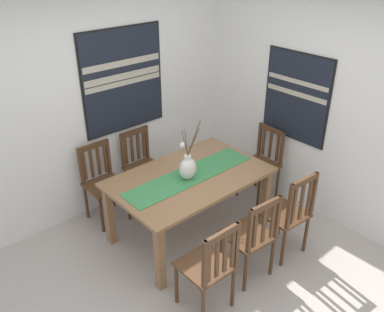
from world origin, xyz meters
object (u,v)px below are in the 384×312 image
(dining_table, at_px, (190,184))
(chair_5, at_px, (289,213))
(chair_2, at_px, (142,165))
(chair_0, at_px, (210,266))
(painting_on_back_wall, at_px, (123,80))
(chair_3, at_px, (103,181))
(painting_on_side_wall, at_px, (297,97))
(centerpiece_vase, at_px, (188,167))
(chair_4, at_px, (262,162))
(chair_1, at_px, (252,236))

(dining_table, distance_m, chair_5, 1.07)
(chair_2, bearing_deg, chair_0, -107.87)
(chair_2, xyz_separation_m, chair_5, (0.53, -1.83, 0.01))
(dining_table, distance_m, painting_on_back_wall, 1.44)
(chair_3, relative_size, painting_on_back_wall, 0.77)
(chair_5, bearing_deg, chair_2, 106.20)
(chair_0, height_order, painting_on_side_wall, painting_on_side_wall)
(chair_3, bearing_deg, chair_5, -58.78)
(centerpiece_vase, height_order, chair_3, centerpiece_vase)
(chair_0, xyz_separation_m, painting_on_back_wall, (0.55, 2.07, 1.04))
(dining_table, height_order, centerpiece_vase, centerpiece_vase)
(chair_0, relative_size, painting_on_side_wall, 0.92)
(centerpiece_vase, relative_size, chair_2, 0.71)
(chair_2, xyz_separation_m, chair_4, (1.18, -0.93, -0.01))
(centerpiece_vase, height_order, painting_on_back_wall, painting_on_back_wall)
(chair_3, height_order, painting_on_back_wall, painting_on_back_wall)
(chair_1, distance_m, chair_4, 1.48)
(chair_0, relative_size, chair_2, 1.03)
(chair_1, relative_size, chair_2, 1.02)
(painting_on_back_wall, xyz_separation_m, painting_on_side_wall, (1.46, -1.38, -0.18))
(chair_3, xyz_separation_m, chair_5, (1.10, -1.82, 0.01))
(chair_0, xyz_separation_m, painting_on_side_wall, (2.02, 0.69, 0.86))
(chair_2, relative_size, painting_on_side_wall, 0.89)
(chair_1, xyz_separation_m, chair_3, (-0.56, 1.80, 0.00))
(chair_0, xyz_separation_m, chair_1, (0.59, 0.04, -0.01))
(chair_5, xyz_separation_m, painting_on_side_wall, (0.89, 0.67, 0.86))
(centerpiece_vase, bearing_deg, dining_table, 30.42)
(chair_0, distance_m, chair_3, 1.84)
(chair_5, distance_m, painting_on_side_wall, 1.41)
(chair_1, xyz_separation_m, chair_2, (0.01, 1.81, -0.00))
(centerpiece_vase, xyz_separation_m, chair_3, (-0.50, 0.94, -0.40))
(chair_0, relative_size, chair_1, 1.01)
(centerpiece_vase, relative_size, painting_on_back_wall, 0.54)
(chair_0, bearing_deg, chair_2, 72.13)
(painting_on_back_wall, bearing_deg, chair_3, -156.28)
(chair_3, bearing_deg, painting_on_back_wall, 23.72)
(chair_4, bearing_deg, chair_3, 152.35)
(chair_4, bearing_deg, chair_5, -125.94)
(chair_0, xyz_separation_m, chair_3, (0.03, 1.84, -0.01))
(chair_4, xyz_separation_m, painting_on_side_wall, (0.23, -0.23, 0.88))
(centerpiece_vase, distance_m, chair_0, 1.11)
(painting_on_side_wall, bearing_deg, dining_table, 170.31)
(centerpiece_vase, height_order, chair_4, centerpiece_vase)
(centerpiece_vase, bearing_deg, chair_5, -55.70)
(chair_3, bearing_deg, painting_on_side_wall, -30.00)
(chair_0, distance_m, painting_on_side_wall, 2.30)
(chair_4, height_order, painting_on_side_wall, painting_on_side_wall)
(chair_4, distance_m, painting_on_back_wall, 1.98)
(centerpiece_vase, bearing_deg, chair_3, 118.13)
(chair_0, xyz_separation_m, chair_2, (0.60, 1.85, -0.01))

